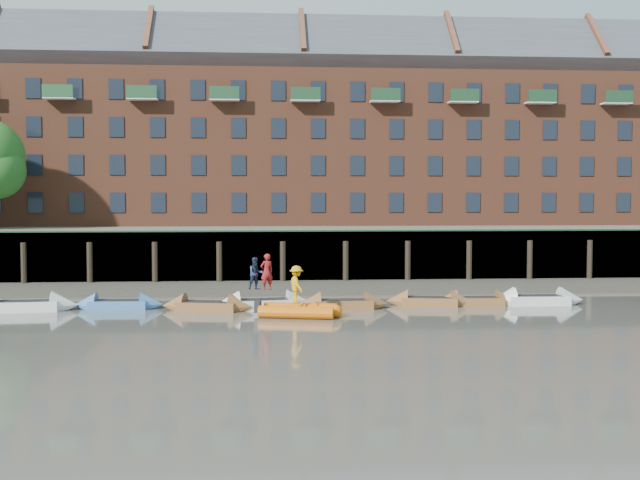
{
  "coord_description": "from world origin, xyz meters",
  "views": [
    {
      "loc": [
        -3.55,
        -28.78,
        5.37
      ],
      "look_at": [
        -0.4,
        12.0,
        3.2
      ],
      "focal_mm": 45.0,
      "sensor_mm": 36.0,
      "label": 1
    }
  ],
  "objects": [
    {
      "name": "ground",
      "position": [
        0.0,
        0.0,
        0.0
      ],
      "size": [
        220.0,
        220.0,
        0.0
      ],
      "primitive_type": "plane",
      "color": "#5E5A52",
      "rests_on": "ground"
    },
    {
      "name": "foreshore",
      "position": [
        0.0,
        18.0,
        0.0
      ],
      "size": [
        110.0,
        8.0,
        0.5
      ],
      "primitive_type": "cube",
      "color": "#3D382F",
      "rests_on": "ground"
    },
    {
      "name": "mud_band",
      "position": [
        0.0,
        14.6,
        0.0
      ],
      "size": [
        110.0,
        1.6,
        0.1
      ],
      "primitive_type": "cube",
      "color": "#4C4336",
      "rests_on": "ground"
    },
    {
      "name": "river_wall",
      "position": [
        -0.0,
        22.38,
        1.59
      ],
      "size": [
        110.0,
        1.23,
        3.3
      ],
      "color": "#2D2A26",
      "rests_on": "ground"
    },
    {
      "name": "bank_terrace",
      "position": [
        0.0,
        36.0,
        1.6
      ],
      "size": [
        110.0,
        28.0,
        3.2
      ],
      "primitive_type": "cube",
      "color": "#5E594D",
      "rests_on": "ground"
    },
    {
      "name": "apartment_terrace",
      "position": [
        -0.0,
        36.99,
        12.82
      ],
      "size": [
        80.6,
        15.56,
        20.98
      ],
      "color": "brown",
      "rests_on": "bank_terrace"
    },
    {
      "name": "rowboat_0",
      "position": [
        -14.59,
        9.83,
        0.25
      ],
      "size": [
        5.01,
        1.86,
        1.42
      ],
      "rotation": [
        0.0,
        0.0,
        0.09
      ],
      "color": "silver",
      "rests_on": "ground"
    },
    {
      "name": "rowboat_1",
      "position": [
        -10.28,
        10.23,
        0.22
      ],
      "size": [
        4.26,
        1.31,
        1.23
      ],
      "rotation": [
        0.0,
        0.0,
        -0.02
      ],
      "color": "teal",
      "rests_on": "ground"
    },
    {
      "name": "rowboat_2",
      "position": [
        -5.97,
        9.27,
        0.23
      ],
      "size": [
        4.56,
        2.14,
        1.27
      ],
      "rotation": [
        0.0,
        0.0,
        -0.21
      ],
      "color": "brown",
      "rests_on": "ground"
    },
    {
      "name": "rowboat_3",
      "position": [
        -3.32,
        9.66,
        0.24
      ],
      "size": [
        4.91,
        2.1,
        1.38
      ],
      "rotation": [
        0.0,
        0.0,
        0.16
      ],
      "color": "silver",
      "rests_on": "ground"
    },
    {
      "name": "rowboat_4",
      "position": [
        0.51,
        9.44,
        0.23
      ],
      "size": [
        4.43,
        1.34,
        1.28
      ],
      "rotation": [
        0.0,
        0.0,
        0.01
      ],
      "color": "brown",
      "rests_on": "ground"
    },
    {
      "name": "rowboat_5",
      "position": [
        4.92,
        10.24,
        0.22
      ],
      "size": [
        4.42,
        2.03,
        1.24
      ],
      "rotation": [
        0.0,
        0.0,
        -0.19
      ],
      "color": "brown",
      "rests_on": "ground"
    },
    {
      "name": "rowboat_6",
      "position": [
        7.31,
        10.26,
        0.21
      ],
      "size": [
        4.1,
        1.4,
        1.17
      ],
      "rotation": [
        0.0,
        0.0,
        -0.06
      ],
      "color": "brown",
      "rests_on": "ground"
    },
    {
      "name": "rowboat_7",
      "position": [
        10.38,
        10.17,
        0.24
      ],
      "size": [
        4.71,
        1.44,
        1.36
      ],
      "rotation": [
        0.0,
        0.0,
        -0.02
      ],
      "color": "silver",
      "rests_on": "ground"
    },
    {
      "name": "rib_tender",
      "position": [
        -1.62,
        7.04,
        0.28
      ],
      "size": [
        3.79,
        2.46,
        0.64
      ],
      "rotation": [
        0.0,
        0.0,
        -0.23
      ],
      "color": "orange",
      "rests_on": "ground"
    },
    {
      "name": "person_rower_a",
      "position": [
        -3.15,
        9.6,
        1.81
      ],
      "size": [
        0.76,
        0.65,
        1.76
      ],
      "primitive_type": "imported",
      "rotation": [
        0.0,
        0.0,
        3.57
      ],
      "color": "maroon",
      "rests_on": "rowboat_3"
    },
    {
      "name": "person_rower_b",
      "position": [
        -3.68,
        9.78,
        1.71
      ],
      "size": [
        0.92,
        0.81,
        1.57
      ],
      "primitive_type": "imported",
      "rotation": [
        0.0,
        0.0,
        0.33
      ],
      "color": "#19233F",
      "rests_on": "rowboat_3"
    },
    {
      "name": "person_rib_crew",
      "position": [
        -1.84,
        7.0,
        1.46
      ],
      "size": [
        0.95,
        1.25,
        1.72
      ],
      "primitive_type": "imported",
      "rotation": [
        0.0,
        0.0,
        1.88
      ],
      "color": "orange",
      "rests_on": "rib_tender"
    }
  ]
}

